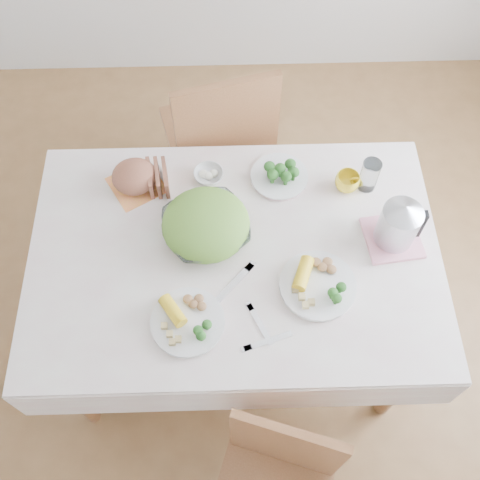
{
  "coord_description": "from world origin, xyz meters",
  "views": [
    {
      "loc": [
        -0.01,
        -0.98,
        2.55
      ],
      "look_at": [
        0.02,
        0.02,
        0.82
      ],
      "focal_mm": 42.0,
      "sensor_mm": 36.0,
      "label": 1
    }
  ],
  "objects_px": {
    "electric_kettle": "(400,222)",
    "chair_far": "(217,139)",
    "dinner_plate_right": "(318,286)",
    "salad_bowl": "(206,228)",
    "dinner_plate_left": "(188,322)",
    "yellow_mug": "(347,182)",
    "dining_table": "(235,297)"
  },
  "relations": [
    {
      "from": "salad_bowl",
      "to": "dinner_plate_right",
      "type": "distance_m",
      "value": 0.45
    },
    {
      "from": "dining_table",
      "to": "dinner_plate_left",
      "type": "relative_size",
      "value": 5.54
    },
    {
      "from": "chair_far",
      "to": "yellow_mug",
      "type": "relative_size",
      "value": 10.8
    },
    {
      "from": "dinner_plate_left",
      "to": "electric_kettle",
      "type": "height_order",
      "value": "electric_kettle"
    },
    {
      "from": "yellow_mug",
      "to": "dinner_plate_right",
      "type": "bearing_deg",
      "value": -109.8
    },
    {
      "from": "dinner_plate_left",
      "to": "dinner_plate_right",
      "type": "relative_size",
      "value": 0.93
    },
    {
      "from": "dining_table",
      "to": "dinner_plate_right",
      "type": "bearing_deg",
      "value": -26.83
    },
    {
      "from": "chair_far",
      "to": "dinner_plate_right",
      "type": "relative_size",
      "value": 3.77
    },
    {
      "from": "chair_far",
      "to": "yellow_mug",
      "type": "bearing_deg",
      "value": 120.3
    },
    {
      "from": "dinner_plate_right",
      "to": "dining_table",
      "type": "bearing_deg",
      "value": 153.17
    },
    {
      "from": "electric_kettle",
      "to": "dining_table",
      "type": "bearing_deg",
      "value": -163.24
    },
    {
      "from": "chair_far",
      "to": "dinner_plate_right",
      "type": "distance_m",
      "value": 1.05
    },
    {
      "from": "dining_table",
      "to": "chair_far",
      "type": "relative_size",
      "value": 1.37
    },
    {
      "from": "dining_table",
      "to": "dinner_plate_left",
      "type": "height_order",
      "value": "dinner_plate_left"
    },
    {
      "from": "chair_far",
      "to": "electric_kettle",
      "type": "relative_size",
      "value": 5.08
    },
    {
      "from": "dinner_plate_left",
      "to": "electric_kettle",
      "type": "distance_m",
      "value": 0.82
    },
    {
      "from": "chair_far",
      "to": "yellow_mug",
      "type": "distance_m",
      "value": 0.79
    },
    {
      "from": "electric_kettle",
      "to": "chair_far",
      "type": "bearing_deg",
      "value": 143.6
    },
    {
      "from": "chair_far",
      "to": "salad_bowl",
      "type": "xyz_separation_m",
      "value": [
        -0.03,
        -0.7,
        0.33
      ]
    },
    {
      "from": "dinner_plate_left",
      "to": "dining_table",
      "type": "bearing_deg",
      "value": 58.45
    },
    {
      "from": "chair_far",
      "to": "yellow_mug",
      "type": "height_order",
      "value": "chair_far"
    },
    {
      "from": "salad_bowl",
      "to": "dinner_plate_left",
      "type": "bearing_deg",
      "value": -100.11
    },
    {
      "from": "chair_far",
      "to": "dinner_plate_right",
      "type": "height_order",
      "value": "chair_far"
    },
    {
      "from": "salad_bowl",
      "to": "chair_far",
      "type": "bearing_deg",
      "value": 87.28
    },
    {
      "from": "dining_table",
      "to": "chair_far",
      "type": "distance_m",
      "value": 0.8
    },
    {
      "from": "dinner_plate_right",
      "to": "electric_kettle",
      "type": "distance_m",
      "value": 0.37
    },
    {
      "from": "chair_far",
      "to": "salad_bowl",
      "type": "bearing_deg",
      "value": 72.77
    },
    {
      "from": "dinner_plate_left",
      "to": "dinner_plate_right",
      "type": "height_order",
      "value": "same"
    },
    {
      "from": "dining_table",
      "to": "dinner_plate_left",
      "type": "distance_m",
      "value": 0.51
    },
    {
      "from": "chair_far",
      "to": "electric_kettle",
      "type": "bearing_deg",
      "value": 116.51
    },
    {
      "from": "electric_kettle",
      "to": "salad_bowl",
      "type": "bearing_deg",
      "value": -171.04
    },
    {
      "from": "salad_bowl",
      "to": "dinner_plate_right",
      "type": "xyz_separation_m",
      "value": [
        0.39,
        -0.23,
        -0.03
      ]
    }
  ]
}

